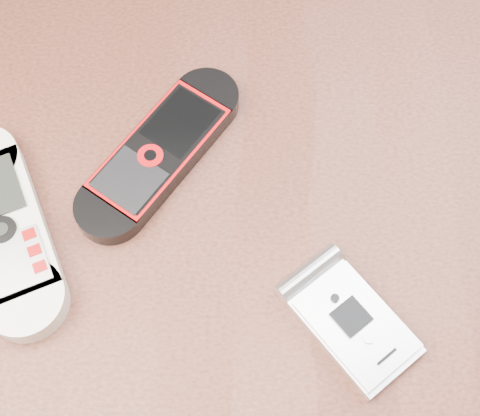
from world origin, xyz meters
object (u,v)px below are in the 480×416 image
object	(u,v)px
nokia_black_red	(160,151)
motorola_razr	(353,323)
table	(234,265)
nokia_white	(3,227)

from	to	relation	value
nokia_black_red	motorola_razr	xyz separation A→B (m)	(0.14, -0.13, -0.00)
table	nokia_black_red	xyz separation A→B (m)	(-0.06, 0.05, 0.11)
nokia_black_red	motorola_razr	bearing A→B (deg)	-8.89
table	motorola_razr	xyz separation A→B (m)	(0.08, -0.08, 0.11)
table	motorola_razr	world-z (taller)	motorola_razr
nokia_white	motorola_razr	world-z (taller)	nokia_white
motorola_razr	nokia_white	bearing A→B (deg)	125.84
nokia_black_red	nokia_white	bearing A→B (deg)	-114.47
nokia_black_red	table	bearing A→B (deg)	-5.68
table	nokia_black_red	world-z (taller)	nokia_black_red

